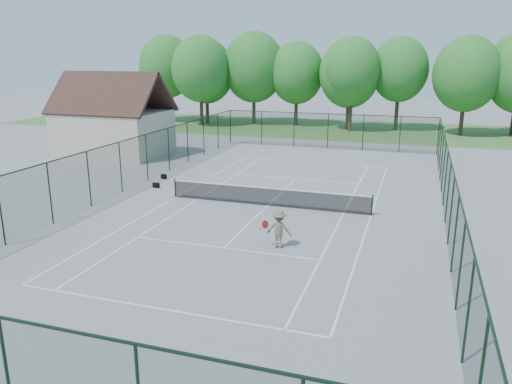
# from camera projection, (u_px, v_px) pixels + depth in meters

# --- Properties ---
(ground) EXTENTS (140.00, 140.00, 0.00)m
(ground) POSITION_uv_depth(u_px,v_px,m) (267.00, 206.00, 26.88)
(ground) COLOR gray
(ground) RESTS_ON ground
(grass_far) EXTENTS (80.00, 16.00, 0.01)m
(grass_far) POSITION_uv_depth(u_px,v_px,m) (347.00, 129.00, 54.37)
(grass_far) COLOR #4E7D3B
(grass_far) RESTS_ON ground
(court_lines) EXTENTS (11.05, 23.85, 0.01)m
(court_lines) POSITION_uv_depth(u_px,v_px,m) (267.00, 206.00, 26.88)
(court_lines) COLOR white
(court_lines) RESTS_ON ground
(tennis_net) EXTENTS (11.08, 0.08, 1.10)m
(tennis_net) POSITION_uv_depth(u_px,v_px,m) (268.00, 196.00, 26.73)
(tennis_net) COLOR black
(tennis_net) RESTS_ON ground
(fence_enclosure) EXTENTS (18.05, 36.05, 3.02)m
(fence_enclosure) POSITION_uv_depth(u_px,v_px,m) (268.00, 178.00, 26.47)
(fence_enclosure) COLOR #14321A
(fence_enclosure) RESTS_ON ground
(utility_building) EXTENTS (8.60, 6.27, 6.63)m
(utility_building) POSITION_uv_depth(u_px,v_px,m) (113.00, 116.00, 40.00)
(utility_building) COLOR beige
(utility_building) RESTS_ON ground
(tree_line_far) EXTENTS (39.40, 6.40, 9.70)m
(tree_line_far) POSITION_uv_depth(u_px,v_px,m) (350.00, 73.00, 52.78)
(tree_line_far) COLOR #453024
(tree_line_far) RESTS_ON ground
(sports_bag_a) EXTENTS (0.41, 0.34, 0.29)m
(sports_bag_a) POSITION_uv_depth(u_px,v_px,m) (164.00, 177.00, 32.74)
(sports_bag_a) COLOR black
(sports_bag_a) RESTS_ON ground
(sports_bag_b) EXTENTS (0.41, 0.28, 0.30)m
(sports_bag_b) POSITION_uv_depth(u_px,v_px,m) (156.00, 185.00, 30.53)
(sports_bag_b) COLOR black
(sports_bag_b) RESTS_ON ground
(tennis_player) EXTENTS (1.95, 0.91, 1.63)m
(tennis_player) POSITION_uv_depth(u_px,v_px,m) (279.00, 229.00, 20.90)
(tennis_player) COLOR #636A4C
(tennis_player) RESTS_ON ground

